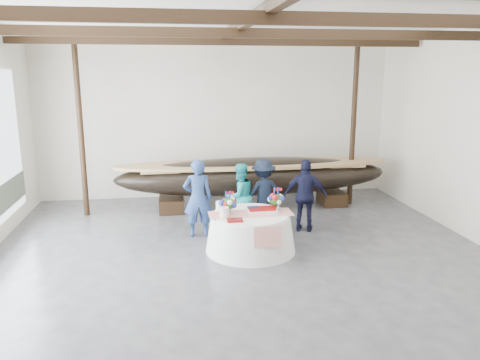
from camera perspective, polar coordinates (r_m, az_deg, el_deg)
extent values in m
cube|color=#3D3D42|center=(8.30, 1.72, -12.30)|extent=(10.00, 12.00, 0.01)
cube|color=silver|center=(13.51, -2.86, 7.51)|extent=(10.00, 0.02, 4.50)
cube|color=white|center=(7.56, 1.97, 20.22)|extent=(10.00, 12.00, 0.01)
cube|color=black|center=(6.56, 3.67, 19.10)|extent=(9.80, 0.12, 0.18)
cube|color=black|center=(9.01, 0.11, 17.48)|extent=(9.80, 0.12, 0.18)
cube|color=black|center=(11.48, -1.90, 16.53)|extent=(9.80, 0.12, 0.18)
cube|color=black|center=(7.55, 1.96, 19.32)|extent=(0.15, 11.76, 0.15)
cylinder|color=black|center=(12.11, -18.88, 6.18)|extent=(0.14, 0.14, 4.50)
cylinder|color=black|center=(12.88, 13.67, 6.88)|extent=(0.14, 0.14, 4.50)
cube|color=black|center=(12.32, -8.34, -2.97)|extent=(0.63, 0.82, 0.36)
cube|color=black|center=(13.07, 11.10, -2.14)|extent=(0.63, 0.82, 0.36)
ellipsoid|color=black|center=(12.35, 1.69, 0.46)|extent=(7.25, 1.45, 1.00)
cube|color=#9E7A4C|center=(12.29, 1.70, 1.70)|extent=(5.80, 0.95, 0.05)
cone|color=white|center=(9.52, 1.29, -6.44)|extent=(1.82, 1.82, 0.75)
cylinder|color=white|center=(9.40, 1.30, -4.23)|extent=(1.54, 1.54, 0.04)
cube|color=red|center=(9.40, 1.30, -4.09)|extent=(1.68, 0.55, 0.01)
cube|color=white|center=(9.49, 2.81, -3.73)|extent=(0.60, 0.40, 0.07)
cylinder|color=white|center=(9.15, -1.92, -3.95)|extent=(0.18, 0.18, 0.20)
cylinder|color=white|center=(9.59, -2.43, -3.17)|extent=(0.18, 0.18, 0.19)
cube|color=#690D09|center=(8.94, -0.63, -4.92)|extent=(0.30, 0.24, 0.03)
cone|color=silver|center=(9.37, 4.61, -3.82)|extent=(0.09, 0.09, 0.12)
imported|color=navy|center=(10.24, -5.17, -2.22)|extent=(0.64, 0.43, 1.73)
imported|color=teal|center=(10.76, -0.04, -1.97)|extent=(0.91, 0.83, 1.53)
imported|color=black|center=(10.94, 2.86, -1.56)|extent=(1.11, 0.74, 1.59)
imported|color=black|center=(10.65, 8.02, -1.91)|extent=(1.05, 0.72, 1.66)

